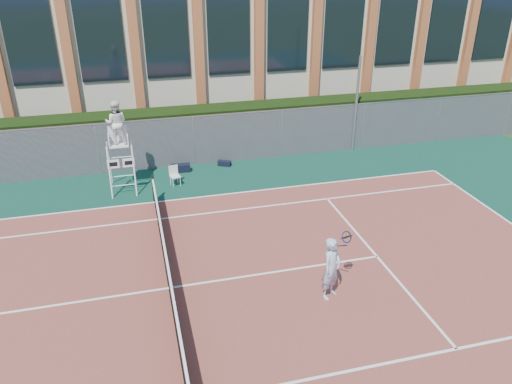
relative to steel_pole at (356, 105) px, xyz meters
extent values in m
plane|color=#233814|center=(-9.51, -8.70, -2.21)|extent=(120.00, 120.00, 0.00)
cube|color=#0C3729|center=(-9.51, -7.70, -2.21)|extent=(36.00, 20.00, 0.01)
cube|color=brown|center=(-9.51, -8.70, -2.19)|extent=(23.77, 10.97, 0.02)
cylinder|color=black|center=(-9.51, -3.10, -1.66)|extent=(0.10, 0.10, 1.10)
cube|color=black|center=(-9.51, -8.70, -1.75)|extent=(0.03, 11.00, 0.86)
cube|color=white|center=(-9.51, -8.70, -1.30)|extent=(0.06, 11.20, 0.07)
cube|color=black|center=(-9.51, 1.30, -1.11)|extent=(40.00, 1.40, 2.20)
cube|color=beige|center=(-9.51, 9.30, 1.79)|extent=(44.00, 10.00, 8.00)
cylinder|color=#9EA0A5|center=(0.00, 0.00, 0.00)|extent=(0.12, 0.12, 4.42)
cylinder|color=white|center=(-11.05, -2.21, -1.26)|extent=(0.06, 0.55, 1.98)
cylinder|color=white|center=(-10.14, -2.21, -1.26)|extent=(0.06, 0.55, 1.98)
cylinder|color=white|center=(-11.05, -1.19, -1.26)|extent=(0.06, 0.55, 1.98)
cylinder|color=white|center=(-10.14, -1.19, -1.26)|extent=(0.06, 0.55, 1.98)
cube|color=white|center=(-10.60, -1.70, -0.32)|extent=(0.71, 0.61, 0.06)
cube|color=white|center=(-10.60, -1.42, 0.03)|extent=(0.71, 0.05, 0.61)
cube|color=white|center=(-10.88, -2.11, -0.93)|extent=(0.45, 0.03, 0.35)
cube|color=white|center=(-10.31, -2.11, -0.93)|extent=(0.45, 0.03, 0.35)
imported|color=white|center=(-10.60, -1.65, 0.55)|extent=(0.91, 0.77, 1.68)
cube|color=silver|center=(-8.58, -1.86, -1.81)|extent=(0.46, 0.46, 0.04)
cube|color=silver|center=(-8.62, -1.69, -1.59)|extent=(0.37, 0.13, 0.40)
cylinder|color=silver|center=(-8.69, -2.04, -2.01)|extent=(0.03, 0.03, 0.38)
cylinder|color=silver|center=(-8.39, -1.97, -2.01)|extent=(0.03, 0.03, 0.38)
cylinder|color=silver|center=(-8.76, -1.75, -2.01)|extent=(0.03, 0.03, 0.38)
cylinder|color=silver|center=(-8.47, -1.67, -2.01)|extent=(0.03, 0.03, 0.38)
cube|color=black|center=(-8.20, -0.53, -2.03)|extent=(0.80, 0.37, 0.33)
cube|color=black|center=(-6.27, -0.35, -2.09)|extent=(0.62, 0.48, 0.23)
imported|color=#B3BAD7|center=(-5.28, -10.14, -1.28)|extent=(0.79, 0.73, 1.81)
torus|color=#14154B|center=(-4.80, -9.90, -0.52)|extent=(0.38, 0.30, 0.30)
sphere|color=#CCE533|center=(-4.70, -9.72, -0.57)|extent=(0.07, 0.07, 0.07)
camera|label=1|loc=(-10.01, -20.38, 6.38)|focal=35.00mm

